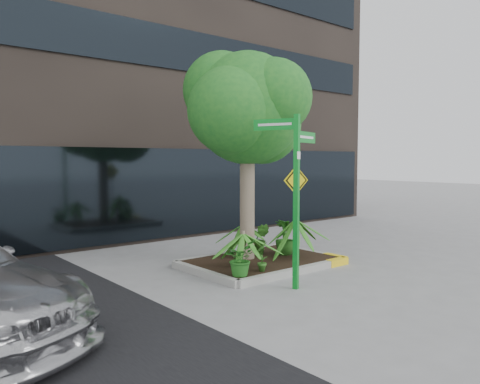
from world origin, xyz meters
TOP-DOWN VIEW (x-y plane):
  - ground at (0.00, 0.00)m, footprint 80.00×80.00m
  - building at (0.50, 8.50)m, footprint 18.00×8.00m
  - planter at (0.23, 0.27)m, footprint 3.35×2.36m
  - tree at (0.00, 0.59)m, footprint 3.20×2.84m
  - palm_front at (0.91, -0.06)m, footprint 1.04×1.04m
  - palm_left at (-0.70, -0.12)m, footprint 0.87×0.87m
  - palm_back at (0.27, 1.04)m, footprint 0.84×0.84m
  - shrub_a at (-1.15, -0.55)m, footprint 0.83×0.83m
  - shrub_b at (0.97, 0.32)m, footprint 0.60×0.60m
  - shrub_c at (-0.57, -0.55)m, footprint 0.44×0.44m
  - shrub_d at (0.54, 0.71)m, footprint 0.56×0.56m
  - street_sign_post at (-0.56, -1.42)m, footprint 1.15×0.91m
  - cattle_sign at (0.70, -0.26)m, footprint 0.64×0.14m

SIDE VIEW (x-z plane):
  - ground at x=0.00m, z-range 0.00..0.00m
  - planter at x=0.23m, z-range 0.03..0.18m
  - shrub_c at x=-0.57m, z-range 0.15..0.75m
  - shrub_a at x=-1.15m, z-range 0.15..0.83m
  - shrub_d at x=0.54m, z-range 0.15..0.88m
  - shrub_b at x=0.97m, z-range 0.15..0.98m
  - palm_back at x=0.27m, z-range 0.38..1.31m
  - palm_left at x=-0.70m, z-range 0.39..1.35m
  - palm_front at x=0.91m, z-range 0.44..1.60m
  - cattle_sign at x=0.70m, z-range 0.52..2.62m
  - street_sign_post at x=-0.56m, z-range 0.38..3.58m
  - tree at x=0.00m, z-range 1.11..5.91m
  - building at x=0.50m, z-range 0.00..15.00m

